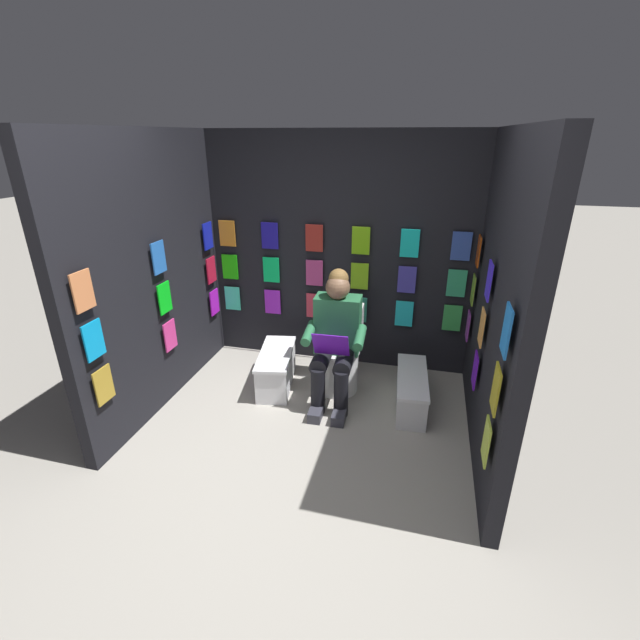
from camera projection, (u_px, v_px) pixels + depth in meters
ground_plane at (270, 505)px, 2.87m from camera, size 30.00×30.00×0.00m
display_wall_back at (339, 254)px, 4.33m from camera, size 2.73×0.14×2.29m
display_wall_left at (498, 304)px, 3.05m from camera, size 0.14×2.09×2.29m
display_wall_right at (153, 276)px, 3.65m from camera, size 0.14×2.09×2.29m
toilet at (339, 354)px, 4.12m from camera, size 0.41×0.56×0.77m
person_reading at (335, 338)px, 3.81m from camera, size 0.54×0.69×1.19m
comic_longbox_near at (276, 369)px, 4.18m from camera, size 0.43×0.78×0.35m
comic_longbox_far at (411, 390)px, 3.86m from camera, size 0.31×0.81×0.31m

